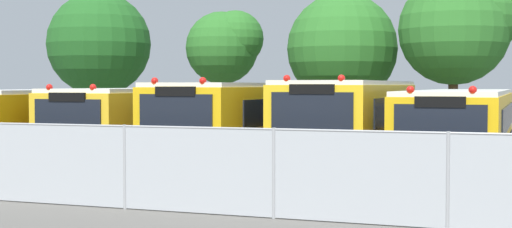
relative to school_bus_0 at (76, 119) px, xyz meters
name	(u,v)px	position (x,y,z in m)	size (l,w,h in m)	color
ground_plane	(251,164)	(6.61, -0.13, -1.32)	(160.00, 160.00, 0.00)	#595651
school_bus_0	(76,119)	(0.00, 0.00, 0.00)	(2.69, 11.68, 2.50)	#EAA80C
school_bus_1	(156,120)	(3.26, -0.21, 0.02)	(2.64, 10.39, 2.55)	yellow
school_bus_2	(251,119)	(6.61, -0.20, 0.11)	(2.50, 11.13, 2.72)	yellow
school_bus_3	(353,120)	(9.90, -0.15, 0.13)	(2.61, 9.71, 2.78)	yellow
school_bus_4	(462,127)	(13.12, -0.37, 0.00)	(2.75, 11.07, 2.51)	yellow
tree_0	(102,44)	(-4.89, 9.72, 3.25)	(5.15, 5.15, 7.15)	#4C3823
tree_1	(226,46)	(1.63, 10.19, 3.08)	(3.74, 3.46, 6.06)	#4C3823
tree_2	(342,48)	(7.41, 9.50, 2.85)	(4.86, 4.86, 6.57)	#4C3823
tree_3	(460,26)	(12.49, 8.17, 3.54)	(4.68, 4.41, 6.94)	#4C3823
chainlink_fence	(125,165)	(7.04, -8.94, -0.43)	(19.16, 0.07, 1.72)	#9EA0A3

